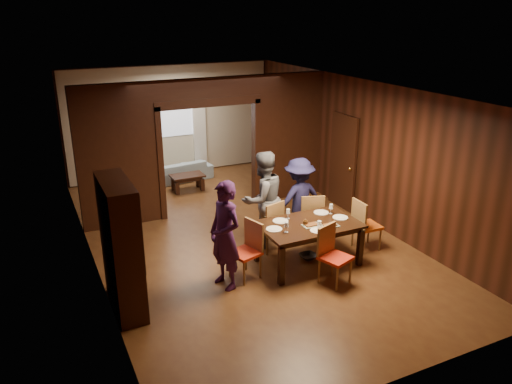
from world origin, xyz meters
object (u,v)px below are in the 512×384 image
person_purple (225,236)px  hutch (121,247)px  chair_far_r (310,216)px  coffee_table (188,183)px  person_navy (299,199)px  chair_near (336,256)px  chair_far_l (267,225)px  chair_left (245,251)px  person_grey (263,199)px  dining_table (308,243)px  sofa (178,171)px  chair_right (367,224)px

person_purple → hutch: bearing=-107.6°
person_purple → chair_far_r: person_purple is taller
coffee_table → chair_far_r: 3.91m
coffee_table → person_navy: bearing=-72.4°
person_purple → chair_near: bearing=51.9°
person_navy → chair_far_l: person_navy is taller
person_navy → chair_left: 1.90m
person_grey → person_navy: (0.77, -0.00, -0.11)m
hutch → coffee_table: bearing=61.6°
dining_table → chair_far_r: chair_far_r is taller
person_purple → dining_table: size_ratio=1.04×
person_grey → coffee_table: 3.58m
person_grey → chair_near: size_ratio=1.88×
person_purple → person_navy: bearing=104.0°
person_navy → sofa: person_navy is taller
person_navy → coffee_table: bearing=-76.1°
coffee_table → chair_far_l: size_ratio=0.82×
coffee_table → hutch: 5.20m
person_navy → chair_far_l: (-0.78, -0.21, -0.32)m
person_navy → coffee_table: 3.71m
hutch → chair_left: bearing=0.8°
person_navy → person_grey: bearing=-3.9°
chair_far_r → chair_near: same height
chair_right → person_grey: bearing=61.4°
chair_far_r → dining_table: bearing=76.2°
chair_left → hutch: 2.03m
dining_table → hutch: (-3.17, -0.02, 0.62)m
person_purple → chair_right: person_purple is taller
chair_far_l → hutch: 2.93m
sofa → chair_left: (-0.50, -5.32, 0.23)m
chair_far_l → sofa: bearing=-103.1°
sofa → chair_right: chair_right is taller
person_navy → dining_table: (-0.38, -1.01, -0.42)m
dining_table → person_purple: bearing=-176.9°
person_purple → dining_table: person_purple is taller
person_grey → dining_table: person_grey is taller
chair_near → sofa: bearing=77.4°
sofa → chair_near: bearing=89.6°
chair_near → hutch: 3.34m
person_grey → chair_far_r: (0.91, -0.20, -0.43)m
person_navy → chair_far_r: (0.14, -0.20, -0.32)m
person_purple → hutch: hutch is taller
person_purple → chair_far_r: (2.11, 0.90, -0.40)m
hutch → person_navy: bearing=16.1°
person_navy → chair_far_r: size_ratio=1.65×
chair_left → chair_far_l: size_ratio=1.00×
person_purple → chair_left: size_ratio=1.83×
chair_left → chair_far_l: 1.12m
chair_right → chair_far_r: 1.08m
chair_far_r → chair_near: size_ratio=1.00×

